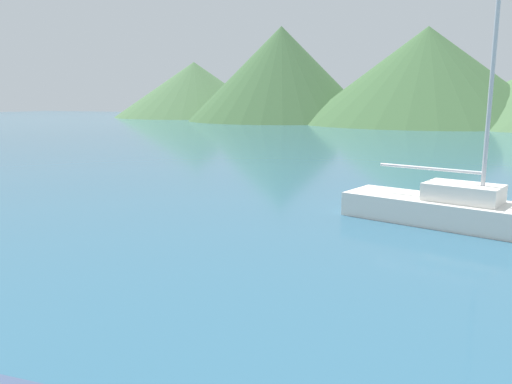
{
  "coord_description": "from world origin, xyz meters",
  "views": [
    {
      "loc": [
        6.41,
        1.45,
        3.78
      ],
      "look_at": [
        0.76,
        14.0,
        1.2
      ],
      "focal_mm": 35.0,
      "sensor_mm": 36.0,
      "label": 1
    }
  ],
  "objects": [
    {
      "name": "sailboat_inner",
      "position": [
        6.05,
        17.3,
        0.52
      ],
      "size": [
        7.34,
        3.63,
        10.07
      ],
      "rotation": [
        0.0,
        0.0,
        -0.25
      ],
      "color": "white",
      "rests_on": "ground_plane"
    },
    {
      "name": "hill_central",
      "position": [
        -26.03,
        84.0,
        7.99
      ],
      "size": [
        32.42,
        32.42,
        15.97
      ],
      "color": "#3D6038",
      "rests_on": "ground_plane"
    },
    {
      "name": "hill_west",
      "position": [
        -49.55,
        93.96,
        5.67
      ],
      "size": [
        33.33,
        33.33,
        11.33
      ],
      "color": "#476B42",
      "rests_on": "ground_plane"
    },
    {
      "name": "hill_east",
      "position": [
        -1.99,
        83.21,
        7.26
      ],
      "size": [
        38.55,
        38.55,
        14.51
      ],
      "color": "#3D6038",
      "rests_on": "ground_plane"
    }
  ]
}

